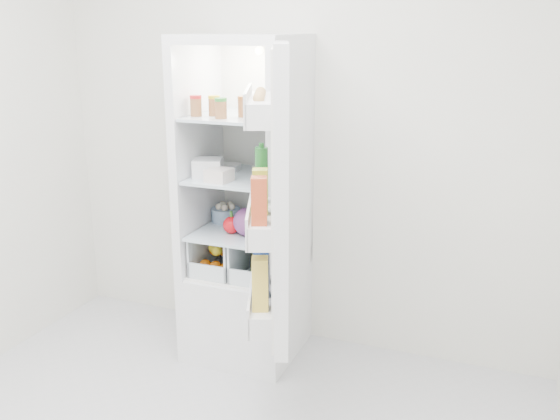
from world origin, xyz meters
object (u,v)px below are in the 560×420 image
at_px(refrigerator, 249,240).
at_px(mushroom_bowl, 226,215).
at_px(red_cabbage, 247,222).
at_px(fridge_door, 275,202).

xyz_separation_m(refrigerator, mushroom_bowl, (-0.17, 0.04, 0.12)).
relative_size(red_cabbage, mushroom_bowl, 0.92).
height_order(red_cabbage, fridge_door, fridge_door).
height_order(mushroom_bowl, fridge_door, fridge_door).
relative_size(mushroom_bowl, fridge_door, 0.13).
height_order(refrigerator, fridge_door, refrigerator).
bearing_deg(refrigerator, mushroom_bowl, 165.46).
xyz_separation_m(refrigerator, red_cabbage, (0.06, -0.14, 0.16)).
bearing_deg(refrigerator, fridge_door, -56.31).
height_order(refrigerator, mushroom_bowl, refrigerator).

